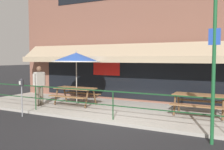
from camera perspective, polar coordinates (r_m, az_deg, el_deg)
name	(u,v)px	position (r m, az deg, el deg)	size (l,w,h in m)	color
ground_plane	(109,125)	(8.25, -0.74, -11.27)	(120.00, 120.00, 0.00)	#232326
patio_deck	(132,111)	(10.00, 4.70, -8.30)	(15.00, 4.00, 0.10)	#ADA89E
restaurant_building	(151,17)	(12.02, 8.99, 12.90)	(15.00, 1.60, 8.17)	brown
patio_railing	(113,99)	(8.34, 0.22, -5.49)	(13.84, 0.04, 0.97)	#194723
picnic_table_left	(75,91)	(11.10, -8.42, -3.69)	(1.80, 1.42, 0.76)	brown
picnic_table_centre	(199,99)	(9.46, 19.32, -5.17)	(1.80, 1.42, 0.76)	brown
patio_umbrella_left	(76,58)	(11.09, -8.17, 3.95)	(2.14, 2.14, 2.38)	#B7B2A8
pedestrian_walking	(39,84)	(11.27, -16.28, -1.89)	(0.32, 0.61, 1.71)	#665B4C
parking_meter_near	(22,86)	(9.71, -19.96, -2.33)	(0.15, 0.16, 1.42)	gray
street_sign_pole	(214,68)	(6.61, 22.23, 1.51)	(0.28, 0.09, 3.72)	#1E6033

